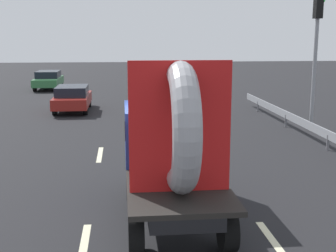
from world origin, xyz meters
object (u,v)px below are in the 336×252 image
(traffic_light, at_px, (316,44))
(distant_sedan, at_px, (72,98))
(flatbed_truck, at_px, (171,142))
(oncoming_car, at_px, (48,79))

(traffic_light, bearing_deg, distant_sedan, 150.98)
(distant_sedan, height_order, traffic_light, traffic_light)
(distant_sedan, distance_m, traffic_light, 12.59)
(flatbed_truck, height_order, oncoming_car, flatbed_truck)
(flatbed_truck, relative_size, distant_sedan, 1.17)
(flatbed_truck, xyz_separation_m, traffic_light, (7.02, 8.75, 1.99))
(flatbed_truck, relative_size, oncoming_car, 1.15)
(distant_sedan, xyz_separation_m, oncoming_car, (-2.84, 10.42, 0.01))
(oncoming_car, bearing_deg, distant_sedan, -74.75)
(flatbed_truck, height_order, distant_sedan, flatbed_truck)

